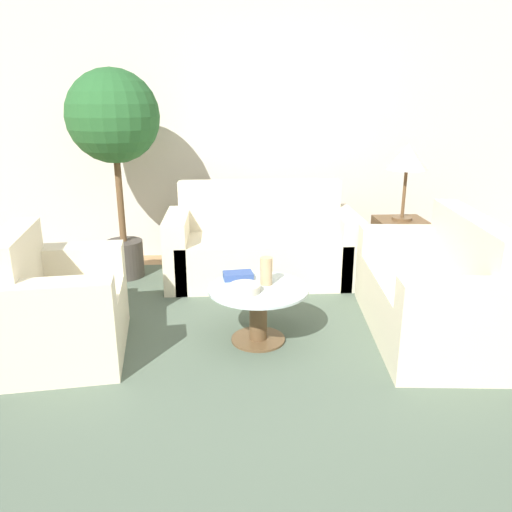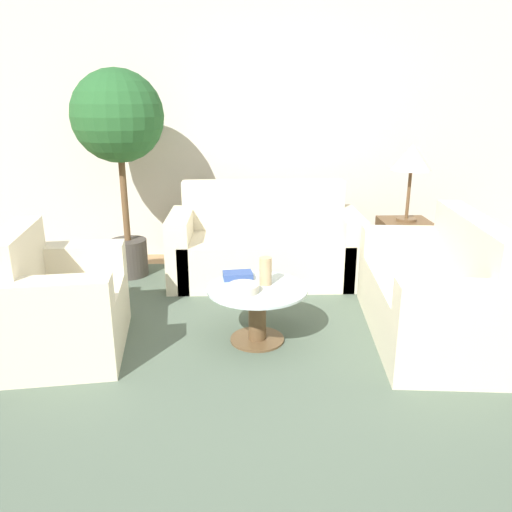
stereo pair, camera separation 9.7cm
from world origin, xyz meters
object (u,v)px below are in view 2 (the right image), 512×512
Objects in this scene: bowl at (244,288)px; sofa_main at (264,248)px; coffee_table at (257,307)px; armchair at (58,310)px; potted_plant at (119,128)px; vase at (266,271)px; book_stack at (238,275)px; table_lamp at (412,159)px; loveseat at (437,298)px.

sofa_main is at bearing 81.38° from bowl.
armchair is at bearing -176.21° from coffee_table.
potted_plant is (-1.29, 0.11, 1.09)m from sofa_main.
vase is at bearing 45.45° from coffee_table.
sofa_main reaches higher than coffee_table.
armchair is 1.34m from coffee_table.
book_stack is (-0.19, 0.13, -0.07)m from vase.
sofa_main is at bearing 70.52° from book_stack.
potted_plant reaches higher than armchair.
sofa_main is at bearing 85.02° from coffee_table.
table_lamp reaches higher than vase.
potted_plant is at bearing 132.64° from vase.
coffee_table is 3.32× the size of bowl.
coffee_table is (-0.11, -1.30, -0.03)m from sofa_main.
loveseat is 7.20× the size of bowl.
vase is 0.94× the size of bowl.
loveseat reaches higher than coffee_table.
armchair is at bearing -174.11° from book_stack.
loveseat reaches higher than vase.
sofa_main reaches higher than bowl.
loveseat is at bearing -96.23° from table_lamp.
table_lamp is 0.36× the size of potted_plant.
coffee_table is at bearing 36.98° from bowl.
table_lamp is (0.13, 1.15, 0.83)m from loveseat.
armchair is (-1.45, -1.38, 0.00)m from sofa_main.
bowl is at bearing -140.05° from table_lamp.
potted_plant reaches higher than coffee_table.
armchair is 2.61m from loveseat.
armchair is at bearing -95.97° from potted_plant.
vase is (-0.05, -1.24, 0.20)m from sofa_main.
loveseat is 1.23m from vase.
table_lamp is at bearing 39.95° from bowl.
sofa_main is 2.54× the size of table_lamp.
sofa_main reaches higher than vase.
bowl is (-1.37, -0.10, 0.13)m from loveseat.
loveseat is at bearing -1.57° from vase.
potted_plant reaches higher than book_stack.
book_stack is (-0.04, 0.26, -0.00)m from bowl.
armchair reaches higher than bowl.
bowl is (-1.49, -1.25, -0.70)m from table_lamp.
armchair is 5.21× the size of vase.
loveseat is at bearing -94.12° from armchair.
potted_plant reaches higher than bowl.
vase reaches higher than book_stack.
armchair is at bearing -173.91° from vase.
coffee_table is 2.02m from table_lamp.
vase is at bearing -86.81° from loveseat.
coffee_table is at bearing -134.55° from vase.
potted_plant is (-1.18, 1.40, 1.13)m from coffee_table.
bowl reaches higher than book_stack.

